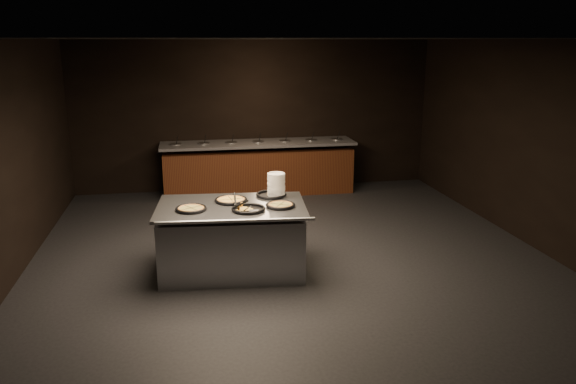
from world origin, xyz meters
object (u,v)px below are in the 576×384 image
Objects in this scene: serving_counter at (232,240)px; plate_stack at (276,185)px; pan_veggie_whole at (191,209)px; pan_cheese_whole at (231,200)px.

plate_stack is (0.62, 0.30, 0.62)m from serving_counter.
serving_counter is 0.70m from pan_veggie_whole.
plate_stack is 0.75× the size of pan_cheese_whole.
pan_cheese_whole is (-0.61, -0.13, -0.14)m from plate_stack.
pan_cheese_whole is at bearing 30.09° from pan_veggie_whole.
serving_counter is at bearing -153.97° from plate_stack.
serving_counter is 6.24× the size of plate_stack.
pan_cheese_whole is at bearing 91.16° from serving_counter.
pan_veggie_whole and pan_cheese_whole have the same top height.
pan_veggie_whole is (-0.50, -0.12, 0.48)m from serving_counter.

